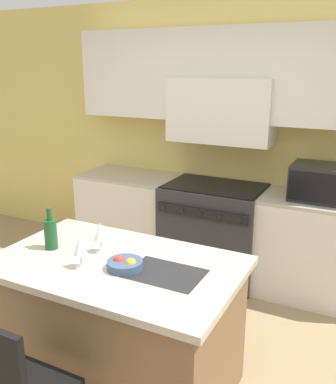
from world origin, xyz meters
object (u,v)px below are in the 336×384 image
(wine_glass_near, at_px, (80,246))
(wine_glass_far, at_px, (100,232))
(microwave, at_px, (327,183))
(range_stove, at_px, (213,231))
(wine_bottle, at_px, (51,233))
(fruit_bowl, at_px, (125,264))

(wine_glass_near, distance_m, wine_glass_far, 0.24)
(microwave, bearing_deg, wine_glass_far, -124.14)
(range_stove, xyz_separation_m, wine_bottle, (-0.47, -1.79, 0.54))
(wine_glass_far, distance_m, fruit_bowl, 0.31)
(range_stove, distance_m, microwave, 1.19)
(microwave, height_order, wine_glass_near, microwave)
(range_stove, height_order, wine_bottle, wine_bottle)
(wine_bottle, distance_m, wine_glass_near, 0.38)
(range_stove, height_order, fruit_bowl, fruit_bowl)
(range_stove, relative_size, wine_glass_far, 4.77)
(wine_bottle, xyz_separation_m, wine_glass_far, (0.32, 0.10, 0.03))
(microwave, relative_size, wine_glass_far, 2.97)
(microwave, xyz_separation_m, wine_bottle, (-1.48, -1.81, -0.08))
(range_stove, bearing_deg, microwave, 1.05)
(wine_glass_near, xyz_separation_m, fruit_bowl, (0.24, 0.11, -0.11))
(microwave, height_order, fruit_bowl, microwave)
(fruit_bowl, bearing_deg, wine_bottle, 177.05)
(wine_glass_near, relative_size, wine_glass_far, 1.00)
(range_stove, xyz_separation_m, wine_glass_far, (-0.14, -1.69, 0.57))
(microwave, bearing_deg, fruit_bowl, -115.90)
(wine_glass_near, relative_size, fruit_bowl, 0.94)
(wine_glass_near, xyz_separation_m, wine_glass_far, (-0.02, 0.24, 0.00))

